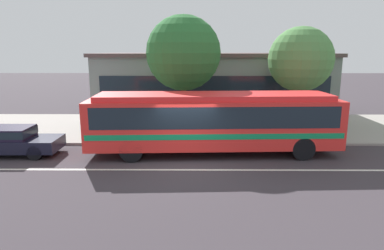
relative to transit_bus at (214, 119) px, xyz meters
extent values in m
plane|color=#3A3339|center=(-1.20, -1.47, -1.62)|extent=(120.00, 120.00, 0.00)
cube|color=gray|center=(-1.20, 5.35, -1.56)|extent=(60.00, 8.00, 0.12)
cube|color=silver|center=(-1.20, -2.27, -1.62)|extent=(56.00, 0.16, 0.01)
cube|color=red|center=(-0.02, 0.00, -0.14)|extent=(11.34, 3.00, 2.12)
cube|color=red|center=(-0.02, 0.00, 1.04)|extent=(10.43, 2.66, 0.24)
cube|color=#19232D|center=(-0.02, 0.00, 0.29)|extent=(10.66, 3.00, 0.93)
cube|color=#138852|center=(-0.02, 0.00, -0.52)|extent=(11.11, 3.02, 0.24)
cube|color=#19232D|center=(5.55, 0.24, 0.29)|extent=(0.22, 2.21, 1.02)
cylinder|color=black|center=(3.75, 1.28, -1.12)|extent=(1.01, 0.32, 1.00)
cylinder|color=black|center=(3.85, -0.95, -1.12)|extent=(1.01, 0.32, 1.00)
cylinder|color=black|center=(-3.66, 0.95, -1.12)|extent=(1.01, 0.32, 1.00)
cylinder|color=black|center=(-3.56, -1.27, -1.12)|extent=(1.01, 0.32, 1.00)
cube|color=black|center=(-9.37, -0.29, -1.11)|extent=(4.72, 1.81, 0.55)
cube|color=black|center=(-9.60, -0.29, -0.58)|extent=(2.65, 1.57, 0.50)
cube|color=#19232D|center=(-9.60, -0.29, -0.56)|extent=(2.70, 1.59, 0.32)
cylinder|color=black|center=(-7.83, 0.50, -1.30)|extent=(0.64, 0.23, 0.64)
cylinder|color=black|center=(-7.81, -1.02, -1.30)|extent=(0.64, 0.23, 0.64)
cylinder|color=#3A3A44|center=(4.94, 1.81, -1.07)|extent=(0.14, 0.14, 0.86)
cylinder|color=#3A3A44|center=(5.04, 1.93, -1.07)|extent=(0.14, 0.14, 0.86)
cylinder|color=purple|center=(4.99, 1.87, -0.33)|extent=(0.48, 0.48, 0.62)
sphere|color=#B68F8D|center=(4.99, 1.87, 0.09)|extent=(0.22, 0.22, 0.22)
cylinder|color=#332E2E|center=(-0.88, 2.61, -1.07)|extent=(0.14, 0.14, 0.86)
cylinder|color=#332E2E|center=(-0.79, 2.74, -1.07)|extent=(0.14, 0.14, 0.86)
cylinder|color=#56525D|center=(-0.84, 2.67, -0.36)|extent=(0.47, 0.47, 0.57)
sphere|color=tan|center=(-0.84, 2.67, 0.04)|extent=(0.22, 0.22, 0.22)
cylinder|color=brown|center=(-1.48, 3.93, -0.01)|extent=(0.32, 0.32, 2.98)
sphere|color=#2B6C31|center=(-1.48, 3.93, 2.92)|extent=(4.11, 4.11, 4.11)
cylinder|color=brown|center=(5.16, 4.57, -0.11)|extent=(0.31, 0.31, 2.78)
sphere|color=#4E8646|center=(5.16, 4.57, 2.56)|extent=(3.67, 3.67, 3.67)
cube|color=gray|center=(0.42, 10.62, 0.50)|extent=(15.96, 8.04, 4.25)
cube|color=#19232D|center=(0.42, 6.58, 0.72)|extent=(14.68, 0.04, 1.53)
cube|color=#524040|center=(0.42, 10.62, 2.75)|extent=(16.36, 8.44, 0.24)
camera|label=1|loc=(-0.86, -15.33, 3.04)|focal=32.23mm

